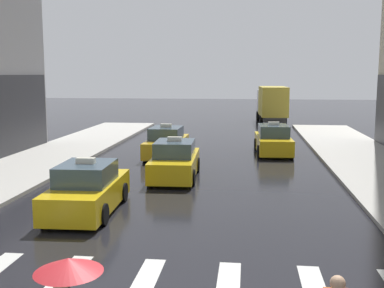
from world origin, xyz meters
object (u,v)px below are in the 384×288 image
taxi_lead (87,190)px  pedestrian_with_umbrella (66,287)px  box_truck (272,103)px  taxi_third (167,143)px  taxi_second (175,161)px  taxi_fourth (273,141)px

taxi_lead → pedestrian_with_umbrella: size_ratio=2.37×
taxi_lead → box_truck: bearing=75.8°
pedestrian_with_umbrella → taxi_third: bearing=95.5°
taxi_lead → taxi_second: size_ratio=1.00×
taxi_fourth → taxi_lead: bearing=-117.9°
taxi_third → pedestrian_with_umbrella: pedestrian_with_umbrella is taller
taxi_lead → pedestrian_with_umbrella: 9.02m
taxi_fourth → box_truck: 16.37m
taxi_third → pedestrian_with_umbrella: (1.85, -19.27, 0.79)m
pedestrian_with_umbrella → taxi_second: bearing=92.4°
box_truck → pedestrian_with_umbrella: bearing=-97.1°
pedestrian_with_umbrella → box_truck: bearing=82.9°
taxi_fourth → pedestrian_with_umbrella: size_ratio=2.38×
taxi_lead → pedestrian_with_umbrella: bearing=-72.9°
taxi_second → taxi_third: size_ratio=1.00×
taxi_third → box_truck: (6.48, 18.06, 1.13)m
box_truck → taxi_fourth: bearing=-92.4°
taxi_second → pedestrian_with_umbrella: 14.05m
taxi_third → taxi_fourth: same height
taxi_lead → taxi_fourth: bearing=62.1°
taxi_third → taxi_fourth: size_ratio=0.99×
taxi_lead → taxi_second: same height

